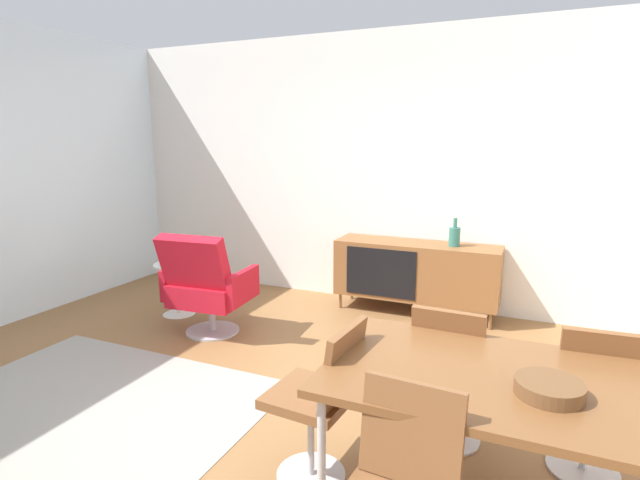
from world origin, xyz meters
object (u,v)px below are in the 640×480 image
Objects in this scene: dining_chair_back_left at (450,368)px; side_table_round at (177,283)px; dining_chair_back_right at (594,394)px; sideboard at (416,271)px; dining_chair_near_window at (321,395)px; vase_cobalt at (454,236)px; fruit_bowl at (176,260)px; dining_table at (516,388)px; wooden_bowl_on_table at (549,388)px; lounge_chair_red at (206,284)px.

dining_chair_back_left is 1.65× the size of side_table_round.
dining_chair_back_left and dining_chair_back_right have the same top height.
sideboard is at bearing 123.37° from dining_chair_back_right.
dining_chair_back_right is at bearing 0.01° from dining_chair_back_left.
dining_chair_back_left and dining_chair_near_window have the same top height.
sideboard is 5.88× the size of vase_cobalt.
fruit_bowl is (-2.16, -0.99, 0.12)m from sideboard.
dining_chair_near_window reaches higher than sideboard.
wooden_bowl_on_table is (0.12, -0.10, 0.07)m from dining_table.
dining_chair_near_window is at bearing -86.87° from sideboard.
dining_table is 3.61m from fruit_bowl.
wooden_bowl_on_table is 3.76m from fruit_bowl.
dining_chair_back_left is 3.06m from fruit_bowl.
sideboard is 2.37m from fruit_bowl.
lounge_chair_red reaches higher than dining_table.
dining_table is at bearing -122.37° from dining_chair_back_right.
dining_chair_back_left is (-0.35, 0.56, -0.23)m from dining_table.
lounge_chair_red is at bearing -145.61° from vase_cobalt.
fruit_bowl is at bearing 151.77° from wooden_bowl_on_table.
vase_cobalt reaches higher than dining_chair_back_right.
vase_cobalt reaches higher than sideboard.
dining_chair_near_window is 2.18m from lounge_chair_red.
lounge_chair_red is (-1.71, 1.36, -0.00)m from dining_chair_near_window.
fruit_bowl is (-3.31, 1.78, -0.21)m from wooden_bowl_on_table.
dining_chair_back_left is 2.38m from lounge_chair_red.
sideboard is 2.22m from dining_chair_back_left.
wooden_bowl_on_table is 3.78m from side_table_round.
dining_chair_back_left is at bearing 46.38° from dining_chair_near_window.
wooden_bowl_on_table is 3.09m from lounge_chair_red.
sideboard is at bearing 93.13° from dining_chair_near_window.
dining_table is (0.68, -2.67, -0.12)m from vase_cobalt.
side_table_round is 0.23m from fruit_bowl.
dining_chair_near_window is (-0.21, -2.68, -0.35)m from vase_cobalt.
dining_chair_back_right is (0.23, 0.65, -0.30)m from wooden_bowl_on_table.
fruit_bowl is (-0.00, -0.00, 0.23)m from side_table_round.
dining_chair_back_right is (0.35, 0.56, -0.23)m from dining_table.
wooden_bowl_on_table is at bearing -67.33° from sideboard.
side_table_round is (-3.31, 1.78, -0.45)m from wooden_bowl_on_table.
dining_chair_back_right is at bearing 24.39° from dining_chair_near_window.
dining_chair_near_window is (-0.54, -0.56, 0.00)m from dining_chair_back_left.
dining_chair_back_left is 3.06m from side_table_round.
side_table_round is at bearing 158.41° from dining_chair_back_left.
dining_chair_back_left is 1.00× the size of dining_chair_near_window.
dining_chair_back_left is 4.28× the size of fruit_bowl.
dining_chair_near_window is 1.65× the size of side_table_round.
sideboard reaches higher than fruit_bowl.
lounge_chair_red is at bearing 151.82° from wooden_bowl_on_table.
lounge_chair_red reaches higher than sideboard.
dining_chair_near_window is (-0.89, -0.00, -0.23)m from dining_table.
dining_table is at bearing -57.80° from dining_chair_back_left.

